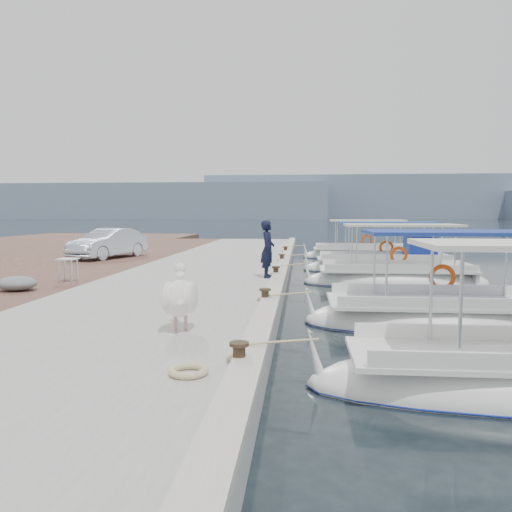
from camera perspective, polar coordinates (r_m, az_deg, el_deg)
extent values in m
plane|color=black|center=(15.58, 3.28, -4.81)|extent=(400.00, 400.00, 0.00)
cube|color=gray|center=(20.79, -4.53, -1.65)|extent=(6.00, 40.00, 0.50)
cube|color=#ADA899|center=(20.47, 3.16, -0.87)|extent=(0.44, 40.00, 0.12)
cube|color=#4D3028|center=(22.19, -17.37, -1.44)|extent=(4.00, 40.00, 0.50)
cube|color=slate|center=(214.12, -11.23, 6.07)|extent=(140.00, 40.00, 14.00)
cube|color=slate|center=(228.87, 15.28, 6.41)|extent=(160.00, 40.00, 18.00)
cylinder|color=silver|center=(7.10, 22.34, -5.94)|extent=(0.05, 0.05, 1.60)
ellipsoid|color=white|center=(12.58, 20.43, -7.25)|extent=(6.41, 2.43, 1.30)
ellipsoid|color=navy|center=(12.59, 20.42, -7.34)|extent=(6.44, 2.47, 0.22)
cube|color=white|center=(12.49, 20.50, -5.01)|extent=(5.25, 2.09, 0.08)
cube|color=navy|center=(12.36, 21.45, 2.51)|extent=(3.84, 2.23, 0.08)
cylinder|color=silver|center=(11.18, 14.71, -1.85)|extent=(0.05, 0.05, 1.60)
torus|color=#E54D0C|center=(13.60, 20.50, -2.29)|extent=(0.68, 0.12, 0.68)
ellipsoid|color=white|center=(19.13, 15.63, -3.00)|extent=(6.75, 2.22, 1.30)
ellipsoid|color=navy|center=(19.13, 15.63, -3.06)|extent=(6.78, 2.27, 0.22)
cube|color=white|center=(19.06, 15.67, -1.52)|extent=(5.53, 1.91, 0.08)
cube|color=silver|center=(18.98, 16.29, 3.41)|extent=(4.05, 2.04, 0.08)
cylinder|color=silver|center=(17.95, 11.43, 0.74)|extent=(0.05, 0.05, 1.60)
torus|color=#E54D0C|center=(20.11, 16.00, 0.09)|extent=(0.68, 0.12, 0.68)
ellipsoid|color=white|center=(23.30, 14.29, -1.57)|extent=(7.18, 2.12, 1.30)
ellipsoid|color=navy|center=(23.30, 14.29, -1.61)|extent=(7.22, 2.17, 0.22)
cube|color=white|center=(23.25, 14.32, -0.34)|extent=(5.89, 1.83, 0.08)
cube|color=#2048A4|center=(23.19, 14.84, 3.69)|extent=(4.31, 1.95, 0.08)
cylinder|color=silver|center=(22.20, 10.56, 1.55)|extent=(0.05, 0.05, 1.60)
torus|color=#E54D0C|center=(24.26, 14.67, 0.93)|extent=(0.68, 0.12, 0.68)
cube|color=navy|center=(23.52, 18.24, 0.97)|extent=(1.20, 1.49, 1.00)
ellipsoid|color=white|center=(29.64, 12.17, -0.15)|extent=(7.00, 1.99, 1.30)
ellipsoid|color=navy|center=(29.64, 12.17, -0.19)|extent=(7.03, 2.03, 0.22)
cube|color=white|center=(29.60, 12.19, 0.82)|extent=(5.74, 1.71, 0.08)
cube|color=white|center=(29.55, 12.58, 3.99)|extent=(4.20, 1.83, 0.08)
cylinder|color=silver|center=(28.66, 9.27, 2.33)|extent=(0.05, 0.05, 1.60)
torus|color=#E54D0C|center=(30.54, 12.55, 1.78)|extent=(0.68, 0.12, 0.68)
cylinder|color=black|center=(7.19, -1.94, -11.18)|extent=(0.18, 0.18, 0.30)
cylinder|color=black|center=(7.14, -1.94, -10.02)|extent=(0.28, 0.28, 0.05)
cylinder|color=black|center=(12.05, 1.05, -4.57)|extent=(0.18, 0.18, 0.30)
cylinder|color=black|center=(12.02, 1.05, -3.86)|extent=(0.28, 0.28, 0.05)
cylinder|color=black|center=(16.99, 2.29, -1.77)|extent=(0.18, 0.18, 0.30)
cylinder|color=black|center=(16.97, 2.29, -1.27)|extent=(0.28, 0.28, 0.05)
cylinder|color=black|center=(21.95, 2.96, -0.24)|extent=(0.18, 0.18, 0.30)
cylinder|color=black|center=(21.94, 2.96, 0.15)|extent=(0.28, 0.28, 0.05)
cylinder|color=black|center=(26.93, 3.39, 0.73)|extent=(0.18, 0.18, 0.30)
cylinder|color=black|center=(26.92, 3.39, 1.05)|extent=(0.28, 0.28, 0.05)
cylinder|color=tan|center=(9.29, -9.19, -7.29)|extent=(0.06, 0.06, 0.37)
cylinder|color=tan|center=(9.29, -8.04, -7.28)|extent=(0.06, 0.06, 0.37)
ellipsoid|color=white|center=(9.21, -8.65, -4.80)|extent=(0.70, 0.96, 0.68)
cylinder|color=white|center=(9.48, -8.63, -2.76)|extent=(0.21, 0.34, 0.36)
sphere|color=white|center=(9.56, -8.63, -1.42)|extent=(0.22, 0.22, 0.22)
cone|color=#EAA566|center=(9.91, -8.58, -1.81)|extent=(0.25, 0.67, 0.27)
imported|color=black|center=(16.47, 1.34, 0.80)|extent=(0.48, 0.71, 1.89)
imported|color=silver|center=(24.53, -16.50, 1.40)|extent=(2.75, 4.49, 1.40)
ellipsoid|color=slate|center=(15.27, -25.67, -2.84)|extent=(1.10, 0.90, 0.40)
cylinder|color=silver|center=(16.46, -21.61, -1.64)|extent=(0.06, 0.06, 0.70)
cylinder|color=silver|center=(16.28, -20.35, -1.67)|extent=(0.06, 0.06, 0.70)
cylinder|color=silver|center=(16.82, -20.99, -1.48)|extent=(0.06, 0.06, 0.70)
cylinder|color=silver|center=(16.64, -19.76, -1.51)|extent=(0.06, 0.06, 0.70)
cube|color=white|center=(16.51, -20.72, -0.31)|extent=(0.55, 0.55, 0.03)
torus|color=#C6B284|center=(6.86, -7.72, -12.87)|extent=(0.54, 0.54, 0.10)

